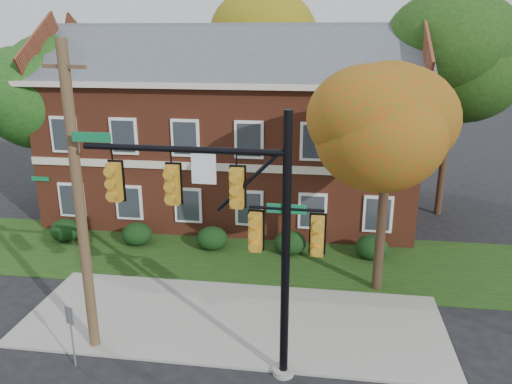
# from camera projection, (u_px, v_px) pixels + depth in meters

# --- Properties ---
(ground) EXTENTS (120.00, 120.00, 0.00)m
(ground) POSITION_uv_depth(u_px,v_px,m) (227.00, 338.00, 15.87)
(ground) COLOR black
(ground) RESTS_ON ground
(sidewalk) EXTENTS (14.00, 5.00, 0.08)m
(sidewalk) POSITION_uv_depth(u_px,v_px,m) (233.00, 320.00, 16.80)
(sidewalk) COLOR gray
(sidewalk) RESTS_ON ground
(grass_strip) EXTENTS (30.00, 6.00, 0.04)m
(grass_strip) POSITION_uv_depth(u_px,v_px,m) (254.00, 258.00, 21.53)
(grass_strip) COLOR #193811
(grass_strip) RESTS_ON ground
(apartment_building) EXTENTS (18.80, 8.80, 9.74)m
(apartment_building) POSITION_uv_depth(u_px,v_px,m) (232.00, 120.00, 25.92)
(apartment_building) COLOR brown
(apartment_building) RESTS_ON ground
(hedge_far_left) EXTENTS (1.40, 1.26, 1.05)m
(hedge_far_left) POSITION_uv_depth(u_px,v_px,m) (65.00, 230.00, 23.25)
(hedge_far_left) COLOR black
(hedge_far_left) RESTS_ON ground
(hedge_left) EXTENTS (1.40, 1.26, 1.05)m
(hedge_left) POSITION_uv_depth(u_px,v_px,m) (137.00, 234.00, 22.78)
(hedge_left) COLOR black
(hedge_left) RESTS_ON ground
(hedge_center) EXTENTS (1.40, 1.26, 1.05)m
(hedge_center) POSITION_uv_depth(u_px,v_px,m) (212.00, 238.00, 22.31)
(hedge_center) COLOR black
(hedge_center) RESTS_ON ground
(hedge_right) EXTENTS (1.40, 1.26, 1.05)m
(hedge_right) POSITION_uv_depth(u_px,v_px,m) (290.00, 243.00, 21.84)
(hedge_right) COLOR black
(hedge_right) RESTS_ON ground
(hedge_far_right) EXTENTS (1.40, 1.26, 1.05)m
(hedge_far_right) POSITION_uv_depth(u_px,v_px,m) (372.00, 247.00, 21.37)
(hedge_far_right) COLOR black
(hedge_far_right) RESTS_ON ground
(tree_near_right) EXTENTS (4.50, 4.25, 8.58)m
(tree_near_right) POSITION_uv_depth(u_px,v_px,m) (398.00, 114.00, 16.81)
(tree_near_right) COLOR black
(tree_near_right) RESTS_ON ground
(tree_left_rear) EXTENTS (5.40, 5.10, 8.88)m
(tree_left_rear) POSITION_uv_depth(u_px,v_px,m) (42.00, 87.00, 25.67)
(tree_left_rear) COLOR black
(tree_left_rear) RESTS_ON ground
(tree_right_rear) EXTENTS (6.30, 5.95, 10.62)m
(tree_right_rear) POSITION_uv_depth(u_px,v_px,m) (463.00, 59.00, 24.27)
(tree_right_rear) COLOR black
(tree_right_rear) RESTS_ON ground
(tree_far_rear) EXTENTS (6.84, 6.46, 11.52)m
(tree_far_rear) POSITION_uv_depth(u_px,v_px,m) (275.00, 41.00, 31.99)
(tree_far_rear) COLOR black
(tree_far_rear) RESTS_ON ground
(traffic_signal) EXTENTS (6.73, 0.60, 7.51)m
(traffic_signal) POSITION_uv_depth(u_px,v_px,m) (235.00, 218.00, 13.00)
(traffic_signal) COLOR gray
(traffic_signal) RESTS_ON ground
(utility_pole) EXTENTS (1.40, 0.46, 9.15)m
(utility_pole) POSITION_uv_depth(u_px,v_px,m) (80.00, 205.00, 14.08)
(utility_pole) COLOR brown
(utility_pole) RESTS_ON ground
(sign_post) EXTENTS (0.28, 0.13, 1.95)m
(sign_post) POSITION_uv_depth(u_px,v_px,m) (71.00, 326.00, 14.13)
(sign_post) COLOR slate
(sign_post) RESTS_ON ground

